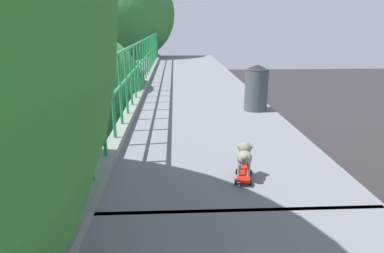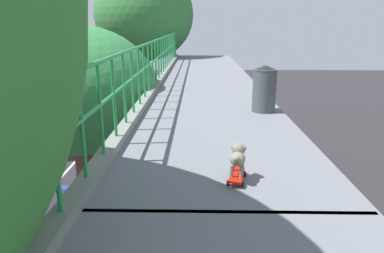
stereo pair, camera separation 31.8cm
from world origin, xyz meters
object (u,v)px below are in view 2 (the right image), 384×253
object	(u,v)px
car_black_sixth	(17,175)
toy_skateboard	(237,175)
small_dog	(238,156)
litter_bin	(264,88)
city_bus	(93,99)
car_blue_fifth	(60,215)

from	to	relation	value
car_black_sixth	toy_skateboard	size ratio (longest dim) A/B	10.23
small_dog	litter_bin	distance (m)	3.27
small_dog	litter_bin	xyz separation A→B (m)	(0.85, 3.15, 0.18)
car_black_sixth	toy_skateboard	world-z (taller)	toy_skateboard
toy_skateboard	litter_bin	world-z (taller)	litter_bin
car_black_sixth	toy_skateboard	bearing A→B (deg)	-52.08
city_bus	litter_bin	distance (m)	25.16
toy_skateboard	small_dog	size ratio (longest dim) A/B	1.25
car_blue_fifth	city_bus	bearing A→B (deg)	102.18
car_blue_fifth	car_black_sixth	size ratio (longest dim) A/B	0.94
toy_skateboard	car_black_sixth	bearing A→B (deg)	127.92
small_dog	toy_skateboard	bearing A→B (deg)	-105.45
city_bus	small_dog	xyz separation A→B (m)	(9.56, -25.51, 4.81)
city_bus	litter_bin	world-z (taller)	litter_bin
city_bus	toy_skateboard	distance (m)	27.65
car_blue_fifth	city_bus	world-z (taller)	city_bus
car_blue_fifth	toy_skateboard	xyz separation A→B (m)	(5.89, -8.55, 5.67)
car_black_sixth	litter_bin	distance (m)	14.87
car_black_sixth	car_blue_fifth	bearing A→B (deg)	-45.13
car_blue_fifth	litter_bin	world-z (taller)	litter_bin
toy_skateboard	small_dog	distance (m)	0.22
small_dog	car_blue_fifth	bearing A→B (deg)	124.68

